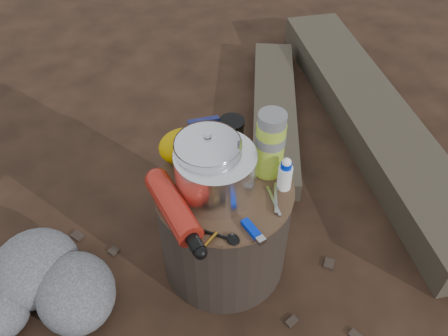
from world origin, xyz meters
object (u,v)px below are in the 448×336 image
object	(u,v)px
log_main	(372,118)
fuel_bottle	(174,207)
thermos	(270,144)
camping_pot	(208,160)
stump	(224,227)
travel_mug	(232,135)

from	to	relation	value
log_main	fuel_bottle	distance (m)	1.24
thermos	camping_pot	bearing A→B (deg)	174.61
log_main	camping_pot	world-z (taller)	camping_pot
stump	log_main	world-z (taller)	stump
travel_mug	stump	bearing A→B (deg)	-119.65
camping_pot	thermos	xyz separation A→B (m)	(0.19, -0.02, 0.01)
stump	camping_pot	distance (m)	0.30
stump	camping_pot	size ratio (longest dim) A/B	2.22
camping_pot	travel_mug	xyz separation A→B (m)	(0.12, 0.12, -0.04)
fuel_bottle	travel_mug	world-z (taller)	travel_mug
thermos	travel_mug	distance (m)	0.16
camping_pot	thermos	size ratio (longest dim) A/B	0.87
fuel_bottle	thermos	xyz separation A→B (m)	(0.33, 0.07, 0.07)
log_main	thermos	size ratio (longest dim) A/B	7.87
log_main	camping_pot	size ratio (longest dim) A/B	9.08
camping_pot	fuel_bottle	bearing A→B (deg)	-147.74
log_main	travel_mug	distance (m)	0.95
fuel_bottle	log_main	bearing A→B (deg)	17.17
thermos	travel_mug	bearing A→B (deg)	116.36
fuel_bottle	thermos	world-z (taller)	thermos
camping_pot	thermos	bearing A→B (deg)	-5.39
stump	thermos	xyz separation A→B (m)	(0.16, 0.02, 0.31)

